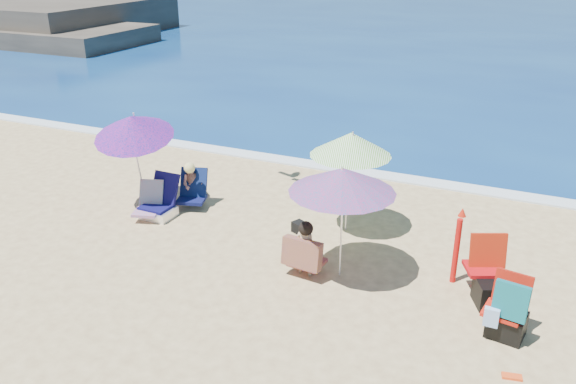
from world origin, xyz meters
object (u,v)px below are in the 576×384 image
at_px(umbrella_striped, 351,144).
at_px(umbrella_blue, 133,126).
at_px(chair_navy, 160,206).
at_px(chair_rainbow, 151,207).
at_px(person_left, 192,185).
at_px(camp_chair_left, 492,284).
at_px(umbrella_turquoise, 342,180).
at_px(person_center, 304,250).
at_px(furled_umbrella, 457,243).
at_px(camp_chair_right, 507,316).

height_order(umbrella_striped, umbrella_blue, umbrella_blue).
bearing_deg(umbrella_striped, chair_navy, -166.05).
relative_size(chair_rainbow, person_left, 0.83).
bearing_deg(camp_chair_left, umbrella_blue, 175.12).
distance_m(umbrella_turquoise, umbrella_striped, 1.65).
bearing_deg(person_center, furled_umbrella, 19.99).
distance_m(chair_navy, chair_rainbow, 0.19).
bearing_deg(umbrella_blue, chair_rainbow, -25.62).
distance_m(camp_chair_right, person_center, 3.16).
bearing_deg(person_left, camp_chair_right, -17.43).
bearing_deg(camp_chair_left, person_center, -170.91).
bearing_deg(camp_chair_right, person_left, 162.57).
distance_m(person_center, person_left, 3.54).
bearing_deg(person_center, umbrella_blue, 165.51).
height_order(umbrella_turquoise, umbrella_striped, umbrella_striped).
bearing_deg(chair_rainbow, chair_navy, 17.00).
bearing_deg(camp_chair_right, furled_umbrella, 126.86).
height_order(umbrella_striped, furled_umbrella, umbrella_striped).
xyz_separation_m(umbrella_turquoise, furled_umbrella, (1.72, 0.61, -1.01)).
bearing_deg(chair_navy, chair_rainbow, -163.00).
height_order(umbrella_blue, camp_chair_right, umbrella_blue).
height_order(umbrella_turquoise, camp_chair_right, umbrella_turquoise).
xyz_separation_m(person_center, person_left, (-3.15, 1.61, -0.01)).
height_order(umbrella_striped, chair_navy, umbrella_striped).
height_order(umbrella_turquoise, furled_umbrella, umbrella_turquoise).
height_order(person_center, person_left, person_left).
xyz_separation_m(chair_rainbow, person_center, (3.66, -0.86, 0.29)).
bearing_deg(person_left, umbrella_turquoise, -20.90).
distance_m(camp_chair_left, person_left, 6.12).
xyz_separation_m(umbrella_turquoise, umbrella_blue, (-4.57, 0.84, 0.06)).
xyz_separation_m(umbrella_blue, furled_umbrella, (6.30, -0.23, -1.06)).
height_order(camp_chair_left, person_center, camp_chair_left).
bearing_deg(camp_chair_right, chair_rainbow, 169.81).
relative_size(furled_umbrella, chair_rainbow, 1.46).
height_order(chair_rainbow, camp_chair_right, camp_chair_right).
bearing_deg(person_center, chair_navy, 165.24).
bearing_deg(camp_chair_left, chair_navy, 175.86).
bearing_deg(camp_chair_right, umbrella_turquoise, 167.67).
distance_m(camp_chair_right, person_left, 6.58).
relative_size(umbrella_blue, chair_rainbow, 2.54).
height_order(umbrella_striped, person_center, umbrella_striped).
height_order(umbrella_turquoise, umbrella_blue, umbrella_blue).
xyz_separation_m(furled_umbrella, chair_rainbow, (-5.91, 0.04, -0.49)).
bearing_deg(umbrella_striped, umbrella_turquoise, -76.02).
xyz_separation_m(camp_chair_left, person_center, (-2.86, -0.46, 0.18)).
bearing_deg(chair_navy, umbrella_turquoise, -10.01).
bearing_deg(umbrella_striped, camp_chair_right, -35.82).
bearing_deg(camp_chair_left, chair_rainbow, 176.46).
distance_m(furled_umbrella, camp_chair_left, 0.80).
xyz_separation_m(camp_chair_left, person_left, (-6.00, 1.15, 0.17)).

